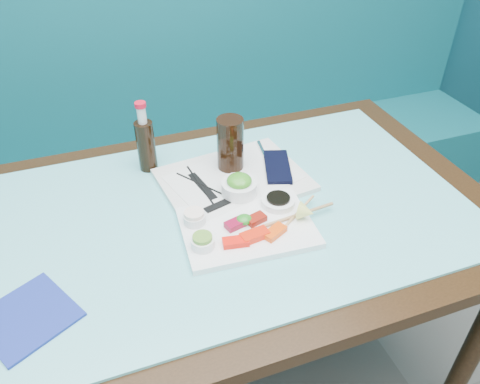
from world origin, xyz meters
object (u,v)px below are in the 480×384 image
object	(u,v)px
blue_napkin	(28,317)
serving_tray	(234,180)
seaweed_bowl	(239,188)
cola_bottle_body	(146,146)
cola_glass	(230,144)
dining_table	(235,234)
booth_bench	(173,163)
sashimi_plate	(247,227)

from	to	relation	value
blue_napkin	serving_tray	bearing A→B (deg)	28.56
seaweed_bowl	cola_bottle_body	size ratio (longest dim) A/B	0.64
cola_glass	cola_bottle_body	distance (m)	0.24
cola_glass	dining_table	bearing A→B (deg)	-105.59
cola_bottle_body	blue_napkin	size ratio (longest dim) A/B	0.90
seaweed_bowl	cola_glass	size ratio (longest dim) A/B	0.62
serving_tray	cola_bottle_body	world-z (taller)	cola_bottle_body
serving_tray	dining_table	bearing A→B (deg)	-115.04
booth_bench	sashimi_plate	size ratio (longest dim) A/B	9.29
booth_bench	seaweed_bowl	world-z (taller)	booth_bench
dining_table	sashimi_plate	size ratio (longest dim) A/B	4.34
cola_glass	sashimi_plate	bearing A→B (deg)	-99.96
booth_bench	blue_napkin	bearing A→B (deg)	-116.65
dining_table	cola_glass	distance (m)	0.25
serving_tray	cola_bottle_body	distance (m)	0.27
dining_table	cola_bottle_body	size ratio (longest dim) A/B	9.24
booth_bench	cola_bottle_body	distance (m)	0.76
blue_napkin	seaweed_bowl	bearing A→B (deg)	22.59
dining_table	seaweed_bowl	distance (m)	0.13
serving_tray	seaweed_bowl	world-z (taller)	seaweed_bowl
dining_table	blue_napkin	distance (m)	0.56
dining_table	serving_tray	size ratio (longest dim) A/B	3.55
booth_bench	blue_napkin	xyz separation A→B (m)	(-0.52, -1.03, 0.39)
cola_glass	blue_napkin	size ratio (longest dim) A/B	0.93
sashimi_plate	serving_tray	bearing A→B (deg)	84.04
dining_table	blue_napkin	xyz separation A→B (m)	(-0.52, -0.19, 0.09)
booth_bench	seaweed_bowl	distance (m)	0.90
dining_table	serving_tray	world-z (taller)	serving_tray
booth_bench	sashimi_plate	xyz separation A→B (m)	(0.00, -0.93, 0.39)
cola_glass	blue_napkin	world-z (taller)	cola_glass
booth_bench	cola_glass	distance (m)	0.82
booth_bench	cola_glass	world-z (taller)	booth_bench
cola_glass	blue_napkin	distance (m)	0.67
booth_bench	blue_napkin	size ratio (longest dim) A/B	17.75
booth_bench	seaweed_bowl	size ratio (longest dim) A/B	31.09
dining_table	sashimi_plate	distance (m)	0.13
blue_napkin	dining_table	bearing A→B (deg)	20.01
booth_bench	dining_table	world-z (taller)	booth_bench
booth_bench	seaweed_bowl	xyz separation A→B (m)	(0.03, -0.80, 0.42)
serving_tray	seaweed_bowl	size ratio (longest dim) A/B	4.08
booth_bench	cola_bottle_body	size ratio (longest dim) A/B	19.79
booth_bench	cola_glass	size ratio (longest dim) A/B	19.16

